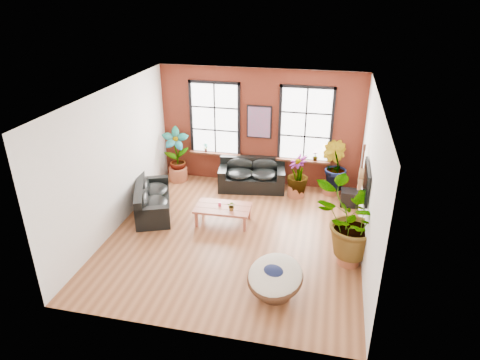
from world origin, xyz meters
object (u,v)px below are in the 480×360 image
object	(u,v)px
sofa_left	(151,200)
papasan_chair	(275,278)
sofa_back	(252,175)
coffee_table	(223,209)

from	to	relation	value
sofa_left	papasan_chair	bearing A→B (deg)	-147.35
papasan_chair	sofa_left	bearing A→B (deg)	163.05
sofa_back	papasan_chair	xyz separation A→B (m)	(1.38, -4.72, 0.02)
papasan_chair	sofa_back	bearing A→B (deg)	124.75
sofa_left	sofa_back	bearing A→B (deg)	-70.82
coffee_table	papasan_chair	distance (m)	3.06
sofa_back	coffee_table	world-z (taller)	sofa_back
coffee_table	papasan_chair	bearing A→B (deg)	-57.39
sofa_back	coffee_table	bearing A→B (deg)	-106.65
sofa_left	papasan_chair	world-z (taller)	papasan_chair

